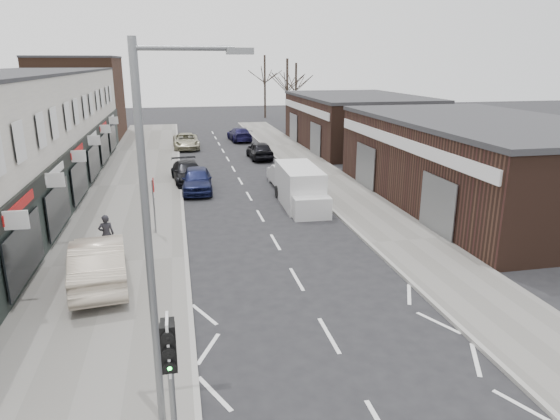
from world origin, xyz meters
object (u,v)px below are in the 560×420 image
sedan_on_pavement (99,261)px  parked_car_right_b (260,150)px  warning_sign (154,189)px  pedestrian (106,234)px  parked_car_right_c (239,134)px  parked_car_right_a (284,175)px  parked_car_left_a (197,180)px  parked_car_left_c (186,141)px  white_van (300,188)px  street_lamp (156,225)px  traffic_light (169,357)px  parked_car_left_b (188,173)px

sedan_on_pavement → parked_car_right_b: 24.59m
warning_sign → pedestrian: size_ratio=1.63×
parked_car_right_b → parked_car_right_c: 9.93m
parked_car_right_a → parked_car_right_c: 19.32m
sedan_on_pavement → pedestrian: sedan_on_pavement is taller
parked_car_right_c → parked_car_right_a: bearing=87.2°
parked_car_left_a → parked_car_left_c: size_ratio=0.90×
white_van → parked_car_right_b: (0.10, 14.00, -0.29)m
street_lamp → sedan_on_pavement: (-2.43, 7.63, -3.66)m
traffic_light → parked_car_left_a: size_ratio=0.70×
parked_car_left_c → parked_car_right_c: 6.43m
traffic_light → parked_car_left_a: 21.85m
parked_car_right_c → traffic_light: bearing=77.0°
warning_sign → parked_car_left_b: 10.47m
parked_car_left_a → parked_car_right_a: 5.51m
parked_car_left_c → parked_car_left_a: bearing=-90.2°
parked_car_right_a → parked_car_right_c: parked_car_right_a is taller
street_lamp → parked_car_right_a: bearing=71.3°
warning_sign → white_van: size_ratio=0.48×
parked_car_left_b → parked_car_right_c: 18.09m
parked_car_right_a → parked_car_right_b: 9.40m
parked_car_left_a → street_lamp: bearing=-91.7°
traffic_light → parked_car_left_c: 37.94m
street_lamp → sedan_on_pavement: size_ratio=1.57×
parked_car_left_a → parked_car_left_b: 2.53m
parked_car_left_c → parked_car_right_b: (5.75, -6.37, 0.04)m
white_van → parked_car_right_b: size_ratio=1.30×
parked_car_left_c → parked_car_right_c: (5.36, 3.55, -0.00)m
white_van → parked_car_right_b: white_van is taller
sedan_on_pavement → parked_car_left_b: size_ratio=1.08×
parked_car_left_a → white_van: bearing=-35.2°
sedan_on_pavement → parked_car_left_b: (3.55, 15.38, -0.27)m
parked_car_left_b → parked_car_right_b: 9.42m
parked_car_left_a → parked_car_right_a: parked_car_left_a is taller
traffic_light → warning_sign: size_ratio=1.15×
traffic_light → white_van: (6.88, 17.50, -1.40)m
parked_car_right_a → parked_car_right_c: bearing=-88.5°
parked_car_left_a → traffic_light: bearing=-91.1°
parked_car_right_c → parked_car_left_b: bearing=68.1°
parked_car_left_c → parked_car_right_a: bearing=-71.1°
warning_sign → parked_car_left_b: warning_sign is taller
warning_sign → parked_car_right_b: (7.74, 17.49, -1.47)m
parked_car_left_a → parked_car_right_a: (5.50, 0.37, -0.04)m
parked_car_right_a → warning_sign: bearing=46.8°
parked_car_left_c → parked_car_right_c: parked_car_left_c is taller
pedestrian → parked_car_right_a: 14.09m
parked_car_right_c → parked_car_left_c: bearing=29.6°
parked_car_right_b → parked_car_right_c: parked_car_right_b is taller
parked_car_right_c → warning_sign: bearing=71.1°
sedan_on_pavement → street_lamp: bearing=100.7°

